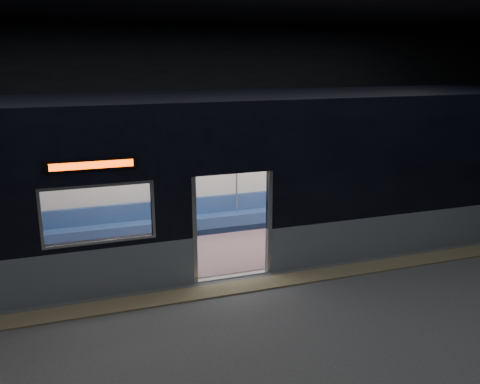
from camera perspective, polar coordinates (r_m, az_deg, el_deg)
station_floor at (r=9.03m, az=1.30°, el=-12.15°), size 24.00×14.00×0.01m
station_envelope at (r=8.04m, az=1.45°, el=11.78°), size 24.00×14.00×5.00m
tactile_strip at (r=9.49m, az=0.13°, el=-10.60°), size 22.80×0.50×0.03m
metro_car at (r=10.70m, az=-3.37°, el=2.75°), size 18.00×3.04×3.35m
passenger at (r=13.27m, az=10.98°, el=0.08°), size 0.36×0.62×1.27m
handbag at (r=13.14m, az=11.51°, el=-0.53°), size 0.32×0.29×0.13m
transit_map at (r=13.91m, az=14.24°, el=3.47°), size 0.88×0.03×0.57m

